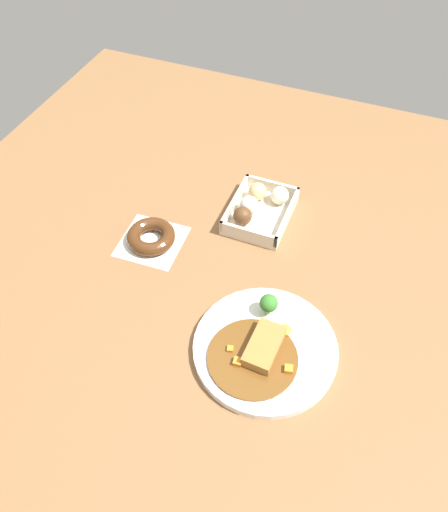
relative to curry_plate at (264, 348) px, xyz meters
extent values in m
plane|color=brown|center=(-0.16, -0.13, -0.01)|extent=(1.60, 1.60, 0.00)
cylinder|color=white|center=(0.00, 0.00, 0.00)|extent=(0.29, 0.29, 0.02)
cylinder|color=brown|center=(0.03, -0.01, 0.01)|extent=(0.18, 0.18, 0.01)
cube|color=#A87538|center=(0.01, 0.00, 0.02)|extent=(0.11, 0.06, 0.02)
cylinder|color=white|center=(-0.04, 0.03, 0.01)|extent=(0.06, 0.06, 0.00)
ellipsoid|color=yellow|center=(-0.04, 0.03, 0.02)|extent=(0.03, 0.03, 0.01)
cylinder|color=#8CB766|center=(-0.08, -0.02, 0.01)|extent=(0.01, 0.01, 0.02)
sphere|color=#387A2D|center=(-0.08, -0.02, 0.04)|extent=(0.04, 0.04, 0.04)
cube|color=orange|center=(0.03, -0.06, 0.01)|extent=(0.01, 0.01, 0.01)
cube|color=orange|center=(0.06, -0.04, 0.01)|extent=(0.02, 0.02, 0.02)
cube|color=orange|center=(0.04, 0.06, 0.01)|extent=(0.02, 0.02, 0.02)
cube|color=beige|center=(-0.36, -0.13, -0.01)|extent=(0.19, 0.14, 0.01)
cube|color=beige|center=(-0.45, -0.13, 0.01)|extent=(0.01, 0.14, 0.03)
cube|color=beige|center=(-0.27, -0.13, 0.01)|extent=(0.01, 0.14, 0.03)
cube|color=beige|center=(-0.36, -0.20, 0.01)|extent=(0.19, 0.01, 0.03)
cube|color=beige|center=(-0.36, -0.06, 0.01)|extent=(0.19, 0.01, 0.03)
sphere|color=#DBB77A|center=(-0.41, -0.16, 0.02)|extent=(0.05, 0.05, 0.05)
sphere|color=silver|center=(-0.35, -0.16, 0.02)|extent=(0.05, 0.05, 0.05)
sphere|color=brown|center=(-0.31, -0.16, 0.02)|extent=(0.05, 0.05, 0.05)
sphere|color=#EFE5C6|center=(-0.41, -0.10, 0.02)|extent=(0.05, 0.05, 0.05)
cube|color=white|center=(-0.18, -0.34, -0.01)|extent=(0.15, 0.15, 0.00)
torus|color=#4C2B14|center=(-0.18, -0.34, 0.00)|extent=(0.12, 0.12, 0.03)
camera|label=1|loc=(0.50, 0.11, 0.88)|focal=35.37mm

